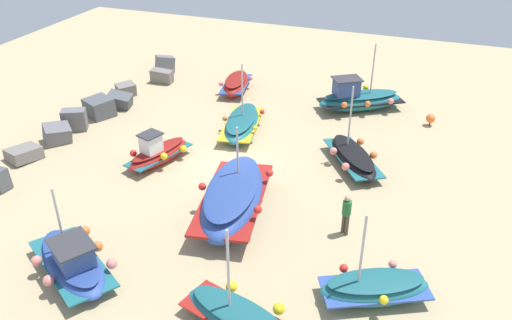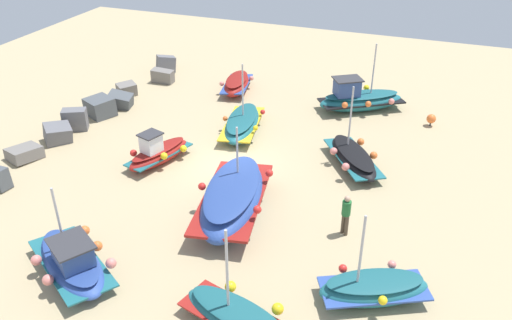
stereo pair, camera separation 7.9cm
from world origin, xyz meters
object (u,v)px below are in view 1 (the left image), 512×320
(fishing_boat_3, at_px, (359,99))
(fishing_boat_5, at_px, (242,123))
(fishing_boat_1, at_px, (233,198))
(mooring_buoy_0, at_px, (431,118))
(fishing_boat_2, at_px, (239,317))
(fishing_boat_4, at_px, (72,261))
(fishing_boat_8, at_px, (236,84))
(fishing_boat_7, at_px, (158,153))
(fishing_boat_6, at_px, (375,288))
(person_walking, at_px, (346,212))
(fishing_boat_0, at_px, (353,157))

(fishing_boat_3, relative_size, fishing_boat_5, 1.09)
(fishing_boat_1, relative_size, mooring_buoy_0, 8.90)
(fishing_boat_2, bearing_deg, fishing_boat_4, -166.71)
(fishing_boat_5, relative_size, fishing_boat_8, 1.26)
(fishing_boat_5, bearing_deg, fishing_boat_7, -39.40)
(fishing_boat_5, bearing_deg, fishing_boat_2, 11.38)
(fishing_boat_1, distance_m, fishing_boat_6, 6.32)
(fishing_boat_3, relative_size, fishing_boat_4, 1.14)
(fishing_boat_1, height_order, fishing_boat_8, fishing_boat_1)
(fishing_boat_1, distance_m, fishing_boat_4, 6.05)
(person_walking, bearing_deg, fishing_boat_2, -169.17)
(fishing_boat_1, distance_m, fishing_boat_5, 6.94)
(fishing_boat_3, distance_m, fishing_boat_7, 11.37)
(fishing_boat_3, distance_m, fishing_boat_5, 6.74)
(fishing_boat_5, height_order, fishing_boat_8, fishing_boat_5)
(fishing_boat_0, relative_size, fishing_boat_2, 1.03)
(fishing_boat_0, distance_m, fishing_boat_8, 10.07)
(fishing_boat_1, relative_size, fishing_boat_3, 1.18)
(fishing_boat_4, relative_size, person_walking, 2.55)
(fishing_boat_2, xyz_separation_m, fishing_boat_7, (7.53, 6.90, 0.10))
(fishing_boat_1, xyz_separation_m, fishing_boat_3, (11.20, -2.62, -0.11))
(fishing_boat_1, bearing_deg, fishing_boat_3, 157.13)
(fishing_boat_4, height_order, person_walking, fishing_boat_4)
(fishing_boat_0, bearing_deg, fishing_boat_1, -68.76)
(fishing_boat_4, relative_size, fishing_boat_8, 1.21)
(fishing_boat_1, bearing_deg, fishing_boat_2, 14.56)
(fishing_boat_8, height_order, person_walking, person_walking)
(fishing_boat_7, bearing_deg, fishing_boat_6, 81.78)
(fishing_boat_1, height_order, person_walking, fishing_boat_1)
(fishing_boat_6, bearing_deg, fishing_boat_8, 99.56)
(fishing_boat_4, xyz_separation_m, fishing_boat_6, (2.26, -9.31, -0.07))
(fishing_boat_6, relative_size, mooring_buoy_0, 5.75)
(fishing_boat_1, xyz_separation_m, fishing_boat_6, (-2.62, -5.74, -0.28))
(fishing_boat_7, bearing_deg, fishing_boat_8, -162.89)
(mooring_buoy_0, bearing_deg, fishing_boat_0, 151.68)
(mooring_buoy_0, bearing_deg, fishing_boat_6, 177.10)
(fishing_boat_4, distance_m, fishing_boat_8, 16.17)
(fishing_boat_7, bearing_deg, mooring_buoy_0, 144.12)
(fishing_boat_1, height_order, fishing_boat_6, fishing_boat_1)
(fishing_boat_3, distance_m, fishing_boat_4, 17.23)
(fishing_boat_6, distance_m, fishing_boat_7, 11.50)
(fishing_boat_7, distance_m, fishing_boat_8, 8.85)
(fishing_boat_2, distance_m, fishing_boat_7, 10.21)
(fishing_boat_8, bearing_deg, fishing_boat_7, -11.61)
(fishing_boat_8, bearing_deg, fishing_boat_1, 10.79)
(fishing_boat_2, height_order, fishing_boat_7, fishing_boat_2)
(fishing_boat_6, bearing_deg, mooring_buoy_0, 60.28)
(fishing_boat_4, bearing_deg, fishing_boat_0, 86.68)
(fishing_boat_8, xyz_separation_m, person_walking, (-11.00, -8.71, 0.49))
(fishing_boat_0, xyz_separation_m, fishing_boat_4, (-10.04, 7.10, 0.09))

